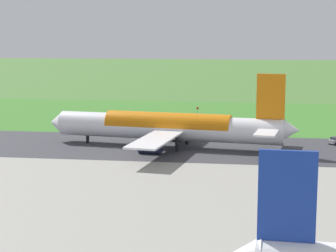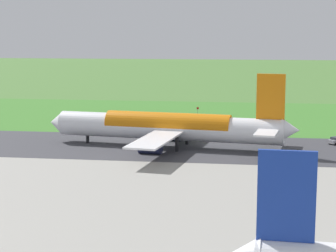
{
  "view_description": "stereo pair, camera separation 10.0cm",
  "coord_description": "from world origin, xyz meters",
  "views": [
    {
      "loc": [
        -23.04,
        122.22,
        24.02
      ],
      "look_at": [
        -5.61,
        0.0,
        4.5
      ],
      "focal_mm": 64.1,
      "sensor_mm": 36.0,
      "label": 1
    },
    {
      "loc": [
        -23.14,
        122.2,
        24.02
      ],
      "look_at": [
        -5.61,
        0.0,
        4.5
      ],
      "focal_mm": 64.1,
      "sensor_mm": 36.0,
      "label": 2
    }
  ],
  "objects": [
    {
      "name": "grass_verge_foreground",
      "position": [
        0.0,
        -42.42,
        0.02
      ],
      "size": [
        600.0,
        80.0,
        0.04
      ],
      "primitive_type": "cube",
      "color": "#3C782B",
      "rests_on": "ground"
    },
    {
      "name": "runway_asphalt",
      "position": [
        0.0,
        0.0,
        0.03
      ],
      "size": [
        600.0,
        29.62,
        0.06
      ],
      "primitive_type": "cube",
      "color": "#38383D",
      "rests_on": "ground"
    },
    {
      "name": "airliner_main",
      "position": [
        -5.99,
        0.05,
        4.35
      ],
      "size": [
        54.08,
        44.41,
        15.88
      ],
      "color": "white",
      "rests_on": "ground"
    },
    {
      "name": "no_stopping_sign",
      "position": [
        -7.46,
        -46.88,
        1.57
      ],
      "size": [
        0.6,
        0.1,
        2.64
      ],
      "color": "slate",
      "rests_on": "ground"
    },
    {
      "name": "ground_plane",
      "position": [
        0.0,
        0.0,
        0.0
      ],
      "size": [
        800.0,
        800.0,
        0.0
      ],
      "primitive_type": "plane",
      "color": "#477233"
    },
    {
      "name": "traffic_cone_orange",
      "position": [
        0.09,
        -45.61,
        0.28
      ],
      "size": [
        0.4,
        0.4,
        0.55
      ],
      "primitive_type": "cone",
      "color": "orange",
      "rests_on": "ground"
    }
  ]
}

